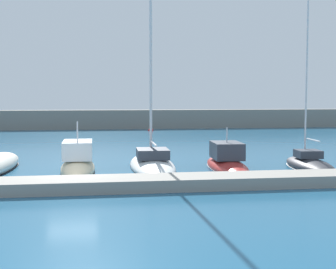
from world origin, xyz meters
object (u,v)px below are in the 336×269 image
at_px(sailboat_white_sixth, 152,163).
at_px(motorboat_red_seventh, 227,163).
at_px(motorboat_sand_fifth, 78,164).
at_px(sailboat_charcoal_eighth, 309,164).
at_px(mooring_buoy_red, 151,131).

xyz_separation_m(sailboat_white_sixth, motorboat_red_seventh, (4.48, -1.20, 0.06)).
bearing_deg(sailboat_white_sixth, motorboat_sand_fifth, 109.35).
height_order(sailboat_white_sixth, sailboat_charcoal_eighth, sailboat_white_sixth).
height_order(motorboat_red_seventh, sailboat_charcoal_eighth, sailboat_charcoal_eighth).
relative_size(sailboat_charcoal_eighth, mooring_buoy_red, 16.70).
relative_size(sailboat_white_sixth, mooring_buoy_red, 25.92).
height_order(sailboat_white_sixth, motorboat_red_seventh, sailboat_white_sixth).
bearing_deg(motorboat_sand_fifth, sailboat_white_sixth, -72.28).
relative_size(motorboat_sand_fifth, sailboat_white_sixth, 0.35).
height_order(motorboat_sand_fifth, sailboat_charcoal_eighth, sailboat_charcoal_eighth).
bearing_deg(motorboat_red_seventh, sailboat_white_sixth, 78.21).
distance_m(motorboat_sand_fifth, sailboat_charcoal_eighth, 13.97).
height_order(motorboat_sand_fifth, motorboat_red_seventh, motorboat_sand_fifth).
distance_m(motorboat_red_seventh, mooring_buoy_red, 32.75).
bearing_deg(motorboat_sand_fifth, motorboat_red_seventh, -88.50).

